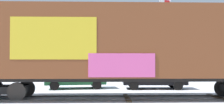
{
  "coord_description": "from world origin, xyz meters",
  "views": [
    {
      "loc": [
        -0.27,
        -12.47,
        1.92
      ],
      "look_at": [
        0.11,
        1.34,
        2.25
      ],
      "focal_mm": 38.39,
      "sensor_mm": 36.0,
      "label": 1
    }
  ],
  "objects_px": {
    "freight_car": "(126,44)",
    "parked_car_green": "(75,77)",
    "flagpole": "(168,27)",
    "parked_car_black": "(153,77)"
  },
  "relations": [
    {
      "from": "freight_car",
      "to": "parked_car_black",
      "type": "bearing_deg",
      "value": 62.68
    },
    {
      "from": "freight_car",
      "to": "parked_car_black",
      "type": "relative_size",
      "value": 4.03
    },
    {
      "from": "freight_car",
      "to": "parked_car_green",
      "type": "bearing_deg",
      "value": 124.25
    },
    {
      "from": "freight_car",
      "to": "parked_car_green",
      "type": "xyz_separation_m",
      "value": [
        -3.29,
        4.83,
        -1.99
      ]
    },
    {
      "from": "parked_car_green",
      "to": "freight_car",
      "type": "bearing_deg",
      "value": -55.75
    },
    {
      "from": "freight_car",
      "to": "flagpole",
      "type": "distance_m",
      "value": 13.27
    },
    {
      "from": "parked_car_green",
      "to": "parked_car_black",
      "type": "relative_size",
      "value": 1.0
    },
    {
      "from": "freight_car",
      "to": "flagpole",
      "type": "relative_size",
      "value": 2.1
    },
    {
      "from": "freight_car",
      "to": "flagpole",
      "type": "bearing_deg",
      "value": 65.81
    },
    {
      "from": "flagpole",
      "to": "parked_car_black",
      "type": "distance_m",
      "value": 9.21
    }
  ]
}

